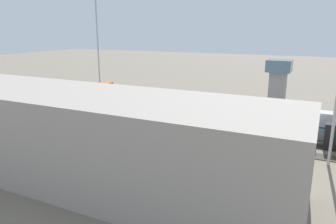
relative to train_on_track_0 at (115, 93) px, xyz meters
name	(u,v)px	position (x,y,z in m)	size (l,w,h in m)	color
ground_plane	(163,118)	(-20.45, 10.00, -2.16)	(400.00, 400.00, 0.00)	#756B5B
track_bed_0	(180,108)	(-20.45, 0.00, -2.10)	(140.00, 2.80, 0.12)	#4C443D
track_bed_1	(172,112)	(-20.45, 5.00, -2.10)	(140.00, 2.80, 0.12)	#3D3833
track_bed_2	(163,117)	(-20.45, 10.00, -2.10)	(140.00, 2.80, 0.12)	#3D3833
track_bed_3	(152,123)	(-20.45, 15.00, -2.10)	(140.00, 2.80, 0.12)	#4C443D
track_bed_4	(140,129)	(-20.45, 20.00, -2.10)	(140.00, 2.80, 0.12)	#3D3833
train_on_track_0	(115,93)	(0.00, 0.00, 0.00)	(10.00, 3.00, 5.00)	#D85914
train_on_track_2	(116,101)	(-7.64, 10.00, 0.44)	(95.60, 3.06, 5.00)	silver
train_on_track_3	(134,112)	(-15.84, 15.00, -0.08)	(114.80, 3.00, 4.40)	black
light_mast_0	(97,27)	(7.39, -3.07, 18.35)	(2.80, 0.70, 33.09)	#9EA0A5
maintenance_shed	(75,135)	(-23.52, 42.20, 3.80)	(59.23, 14.90, 11.92)	#9E9389
control_tower	(278,80)	(-42.42, -12.24, 5.09)	(6.00, 6.00, 12.33)	gray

